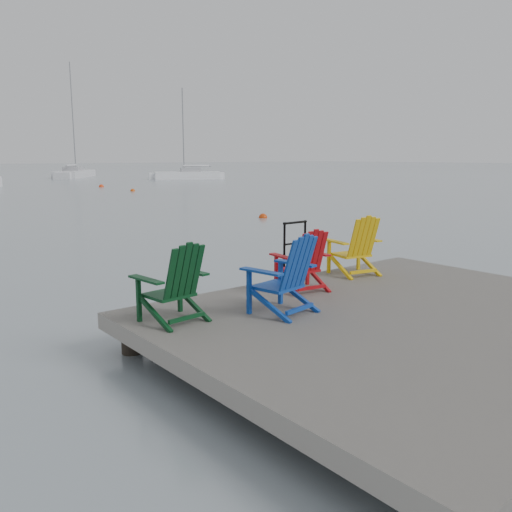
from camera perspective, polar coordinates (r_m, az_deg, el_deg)
ground at (r=7.06m, az=16.24°, el=-9.84°), size 400.00×400.00×0.00m
dock at (r=6.95m, az=16.39°, el=-7.15°), size 6.00×5.00×1.40m
handrail at (r=8.55m, az=4.11°, el=1.28°), size 0.48×0.04×0.90m
chair_green at (r=6.30m, az=-8.53°, el=-2.74°), size 0.80×0.75×0.94m
chair_blue at (r=6.58m, az=3.14°, el=-1.90°), size 0.87×0.82×0.98m
chair_red at (r=7.72m, az=5.07°, el=-0.43°), size 0.78×0.73×0.89m
chair_yellow at (r=8.88m, az=10.49°, el=1.11°), size 0.87×0.82×0.97m
sailboat_mid at (r=67.51m, az=-18.52°, el=8.16°), size 7.70×9.48×13.34m
sailboat_far at (r=59.36m, az=-7.21°, el=8.37°), size 7.07×4.51×9.78m
buoy_a at (r=21.58m, az=0.74°, el=4.04°), size 0.34×0.34×0.34m
buoy_c at (r=39.45m, az=-12.85°, el=6.68°), size 0.34×0.34×0.34m
buoy_d at (r=45.63m, az=-15.98°, el=7.01°), size 0.40×0.40×0.40m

